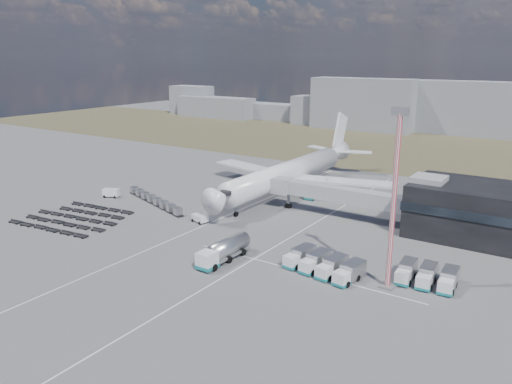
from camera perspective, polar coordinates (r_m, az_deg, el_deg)
The scene contains 16 objects.
ground at distance 99.78m, azimuth -5.32°, elevation -4.14°, with size 420.00×420.00×0.00m, color #565659.
grass_strip at distance 195.18m, azimuth 15.40°, elevation 5.01°, with size 420.00×90.00×0.01m, color #48442B.
lane_markings at distance 96.62m, azimuth 0.34°, elevation -4.74°, with size 47.12×110.00×0.01m.
terminal at distance 101.50m, azimuth 25.60°, elevation -2.18°, with size 30.40×16.40×11.00m.
jet_bridge at distance 106.79m, azimuth 8.25°, elevation -0.09°, with size 30.30×3.80×7.05m.
airliner at distance 124.11m, azimuth 4.01°, elevation 2.32°, with size 51.59×64.53×17.62m.
skyline at distance 232.01m, azimuth 19.89°, elevation 8.55°, with size 291.11×22.09×25.23m.
fuel_tanker at distance 83.61m, azimuth -3.73°, elevation -6.71°, with size 3.05×11.42×3.68m.
pushback_tug at distance 103.29m, azimuth -6.43°, elevation -3.03°, with size 3.58×2.01×1.58m, color white.
utility_van at distance 125.45m, azimuth -16.22°, elevation -0.11°, with size 3.92×1.78×2.13m, color white.
catering_truck at distance 120.60m, azimuth 6.46°, elevation -0.07°, with size 2.89×5.84×2.58m.
service_trucks_near at distance 80.12m, azimuth 7.73°, elevation -8.17°, with size 12.45×8.06×2.58m.
service_trucks_far at distance 79.84m, azimuth 18.96°, elevation -9.02°, with size 8.66×6.76×2.52m.
uld_row at distance 117.18m, azimuth -11.53°, elevation -0.91°, with size 23.81×9.55×1.67m.
baggage_dollies at distance 111.36m, azimuth -20.01°, elevation -2.77°, with size 22.83×19.11×0.66m.
floodlight_mast at distance 73.07m, azimuth 15.46°, elevation -1.02°, with size 2.49×2.05×26.53m.
Camera 1 is at (59.49, -72.91, 33.20)m, focal length 35.00 mm.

